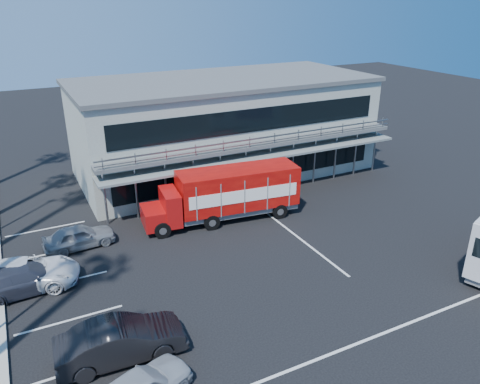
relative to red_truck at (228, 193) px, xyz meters
name	(u,v)px	position (x,y,z in m)	size (l,w,h in m)	color
ground	(294,267)	(0.60, -6.69, -1.78)	(120.00, 120.00, 0.00)	black
building	(224,126)	(3.60, 8.25, 1.87)	(22.40, 12.00, 7.30)	gray
red_truck	(228,193)	(0.00, 0.00, 0.00)	(9.85, 3.34, 3.25)	#A10D0D
parked_car_b	(121,341)	(-8.90, -9.19, -0.98)	(1.71, 4.90, 1.62)	black
parked_car_c	(24,274)	(-11.90, -2.29, -1.08)	(2.34, 5.08, 1.41)	white
parked_car_d	(25,278)	(-11.90, -2.69, -1.09)	(1.95, 4.80, 1.39)	#303341
parked_car_e	(79,237)	(-8.90, 0.51, -1.13)	(1.55, 3.86, 1.31)	gray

